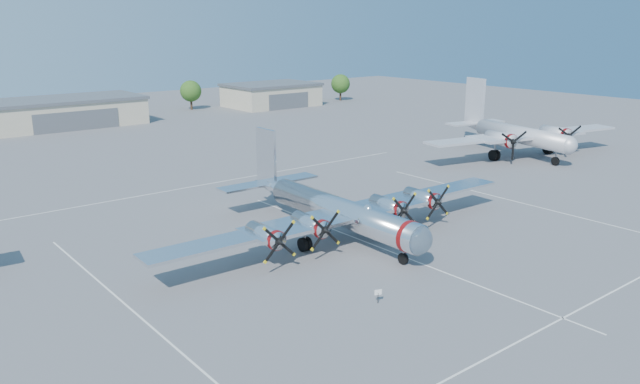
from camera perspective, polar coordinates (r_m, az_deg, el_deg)
ground at (r=58.43m, az=2.43°, el=-3.91°), size 260.00×260.00×0.00m
parking_lines at (r=57.20m, az=3.59°, el=-4.34°), size 60.00×50.08×0.01m
hangar_center at (r=129.71m, az=-22.34°, el=6.79°), size 28.60×14.60×5.40m
hangar_east at (r=150.45m, az=-4.47°, el=8.87°), size 20.60×14.60×5.40m
tree_east at (r=146.27m, az=-11.74°, el=9.02°), size 4.80×4.80×6.64m
tree_far_east at (r=160.90m, az=1.89°, el=9.86°), size 4.80×4.80×6.64m
main_bomber_b29 at (r=58.17m, az=1.25°, el=-3.99°), size 39.17×27.22×8.54m
twin_engine_east at (r=97.86m, az=17.39°, el=3.22°), size 38.18×30.91×10.71m
info_placard at (r=44.54m, az=5.33°, el=-9.24°), size 0.51×0.24×1.02m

